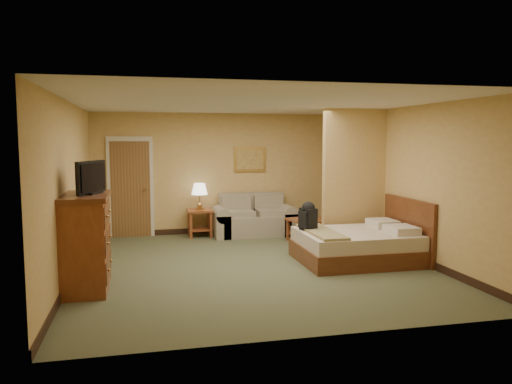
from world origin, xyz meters
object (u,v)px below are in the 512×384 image
object	(u,v)px
dresser	(86,242)
coffee_table	(309,226)
bed	(360,245)
loveseat	(254,222)

from	to	relation	value
dresser	coffee_table	bearing A→B (deg)	30.02
coffee_table	bed	world-z (taller)	bed
coffee_table	dresser	bearing A→B (deg)	-149.98
loveseat	dresser	size ratio (longest dim) A/B	1.34
dresser	bed	distance (m)	4.36
dresser	bed	bearing A→B (deg)	8.20
coffee_table	dresser	distance (m)	4.61
coffee_table	bed	distance (m)	1.71
loveseat	dresser	world-z (taller)	dresser
dresser	bed	size ratio (longest dim) A/B	0.67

